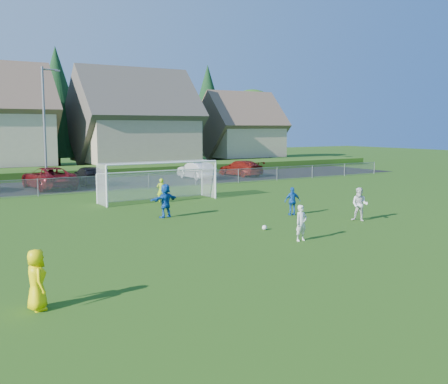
# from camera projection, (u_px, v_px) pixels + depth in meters

# --- Properties ---
(ground) EXTENTS (160.00, 160.00, 0.00)m
(ground) POSITION_uv_depth(u_px,v_px,m) (336.00, 252.00, 19.53)
(ground) COLOR #193D0C
(ground) RESTS_ON ground
(asphalt_lot) EXTENTS (60.00, 60.00, 0.00)m
(asphalt_lot) POSITION_uv_depth(u_px,v_px,m) (99.00, 184.00, 42.78)
(asphalt_lot) COLOR black
(asphalt_lot) RESTS_ON ground
(grass_embankment) EXTENTS (70.00, 6.00, 0.80)m
(grass_embankment) POSITION_uv_depth(u_px,v_px,m) (73.00, 172.00, 49.07)
(grass_embankment) COLOR #1E420F
(grass_embankment) RESTS_ON ground
(soccer_ball) EXTENTS (0.22, 0.22, 0.22)m
(soccer_ball) POSITION_uv_depth(u_px,v_px,m) (264.00, 228.00, 23.65)
(soccer_ball) COLOR white
(soccer_ball) RESTS_ON ground
(referee) EXTENTS (0.51, 0.77, 1.58)m
(referee) POSITION_uv_depth(u_px,v_px,m) (36.00, 280.00, 13.24)
(referee) COLOR #FFE905
(referee) RESTS_ON ground
(player_white_a) EXTENTS (0.55, 0.38, 1.48)m
(player_white_a) POSITION_uv_depth(u_px,v_px,m) (301.00, 223.00, 21.32)
(player_white_a) COLOR silver
(player_white_a) RESTS_ON ground
(player_white_b) EXTENTS (0.94, 1.01, 1.66)m
(player_white_b) POSITION_uv_depth(u_px,v_px,m) (360.00, 204.00, 25.82)
(player_white_b) COLOR silver
(player_white_b) RESTS_ON ground
(player_blue_a) EXTENTS (0.94, 0.61, 1.49)m
(player_blue_a) POSITION_uv_depth(u_px,v_px,m) (292.00, 201.00, 27.54)
(player_blue_a) COLOR #124EAC
(player_blue_a) RESTS_ON ground
(player_blue_b) EXTENTS (1.69, 0.85, 1.74)m
(player_blue_b) POSITION_uv_depth(u_px,v_px,m) (165.00, 201.00, 26.85)
(player_blue_b) COLOR #124EAC
(player_blue_b) RESTS_ON ground
(goalkeeper) EXTENTS (0.64, 0.54, 1.49)m
(goalkeeper) POSITION_uv_depth(u_px,v_px,m) (161.00, 190.00, 32.18)
(goalkeeper) COLOR #A0CC18
(goalkeeper) RESTS_ON ground
(car_c) EXTENTS (3.31, 6.10, 1.63)m
(car_c) POSITION_uv_depth(u_px,v_px,m) (49.00, 178.00, 39.43)
(car_c) COLOR #640B10
(car_c) RESTS_ON ground
(car_d) EXTENTS (2.22, 5.06, 1.45)m
(car_d) POSITION_uv_depth(u_px,v_px,m) (89.00, 176.00, 41.99)
(car_d) COLOR black
(car_d) RESTS_ON ground
(car_f) EXTENTS (1.62, 4.60, 1.51)m
(car_f) POSITION_uv_depth(u_px,v_px,m) (196.00, 170.00, 46.72)
(car_f) COLOR silver
(car_f) RESTS_ON ground
(car_g) EXTENTS (2.59, 5.22, 1.46)m
(car_g) POSITION_uv_depth(u_px,v_px,m) (241.00, 168.00, 49.72)
(car_g) COLOR maroon
(car_g) RESTS_ON ground
(soccer_goal) EXTENTS (7.42, 1.90, 2.50)m
(soccer_goal) POSITION_uv_depth(u_px,v_px,m) (157.00, 175.00, 32.90)
(soccer_goal) COLOR white
(soccer_goal) RESTS_ON ground
(chainlink_fence) EXTENTS (52.06, 0.06, 1.20)m
(chainlink_fence) POSITION_uv_depth(u_px,v_px,m) (123.00, 182.00, 38.05)
(chainlink_fence) COLOR gray
(chainlink_fence) RESTS_ON ground
(streetlight) EXTENTS (1.38, 0.18, 9.00)m
(streetlight) POSITION_uv_depth(u_px,v_px,m) (45.00, 124.00, 38.60)
(streetlight) COLOR slate
(streetlight) RESTS_ON ground
(houses_row) EXTENTS (53.90, 11.45, 13.27)m
(houses_row) POSITION_uv_depth(u_px,v_px,m) (70.00, 101.00, 55.55)
(houses_row) COLOR tan
(houses_row) RESTS_ON ground
(tree_row) EXTENTS (65.98, 12.36, 13.80)m
(tree_row) POSITION_uv_depth(u_px,v_px,m) (47.00, 107.00, 60.42)
(tree_row) COLOR #382616
(tree_row) RESTS_ON ground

